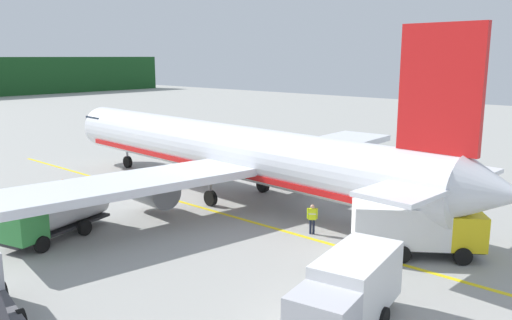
{
  "coord_description": "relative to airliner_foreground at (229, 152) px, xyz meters",
  "views": [
    {
      "loc": [
        3.01,
        -8.35,
        10.28
      ],
      "look_at": [
        28.71,
        14.76,
        3.37
      ],
      "focal_mm": 36.62,
      "sensor_mm": 36.0,
      "label": 1
    }
  ],
  "objects": [
    {
      "name": "apron_guide_line",
      "position": [
        -3.41,
        -4.43,
        -3.39
      ],
      "size": [
        0.3,
        60.0,
        0.01
      ],
      "primitive_type": "cube",
      "color": "yellow",
      "rests_on": "ground"
    },
    {
      "name": "crew_loader_left",
      "position": [
        -8.89,
        7.98,
        -2.43
      ],
      "size": [
        0.62,
        0.32,
        1.63
      ],
      "color": "#191E33",
      "rests_on": "ground"
    },
    {
      "name": "airliner_foreground",
      "position": [
        0.0,
        0.0,
        0.0
      ],
      "size": [
        34.64,
        41.73,
        11.9
      ],
      "color": "silver",
      "rests_on": "ground"
    },
    {
      "name": "service_truck_fuel",
      "position": [
        -13.08,
        1.0,
        -1.99
      ],
      "size": [
        6.99,
        3.62,
        2.4
      ],
      "color": "#338C3F",
      "rests_on": "ground"
    },
    {
      "name": "crew_marshaller",
      "position": [
        -2.71,
        -9.52,
        -2.33
      ],
      "size": [
        0.44,
        0.53,
        1.79
      ],
      "color": "#191E33",
      "rests_on": "ground"
    },
    {
      "name": "service_truck_baggage",
      "position": [
        -10.75,
        -17.03,
        -1.81
      ],
      "size": [
        6.58,
        3.25,
        2.85
      ],
      "color": "silver",
      "rests_on": "ground"
    },
    {
      "name": "cargo_container_near",
      "position": [
        5.18,
        -7.86,
        -2.48
      ],
      "size": [
        2.16,
        2.16,
        1.92
      ],
      "color": "#333338",
      "rests_on": "ground"
    },
    {
      "name": "service_truck_catering",
      "position": [
        -1.82,
        -15.48,
        -1.85
      ],
      "size": [
        5.66,
        6.6,
        2.74
      ],
      "color": "yellow",
      "rests_on": "ground"
    }
  ]
}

